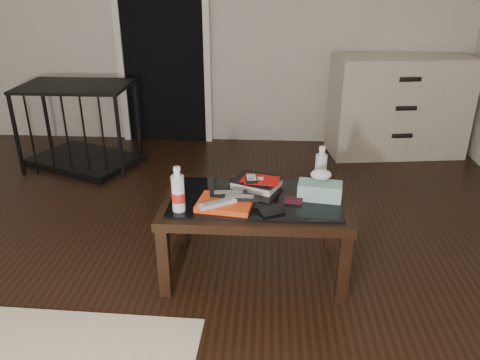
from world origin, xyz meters
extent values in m
plane|color=black|center=(0.00, 0.00, 0.00)|extent=(5.00, 5.00, 0.00)
cube|color=black|center=(-0.40, 2.47, 1.00)|extent=(0.80, 0.05, 2.00)
cube|color=silver|center=(-0.82, 2.44, 1.00)|extent=(0.06, 0.04, 2.04)
cube|color=silver|center=(0.02, 2.44, 1.00)|extent=(0.06, 0.04, 2.04)
cube|color=black|center=(0.09, -0.04, 0.20)|extent=(0.06, 0.06, 0.40)
cube|color=black|center=(1.01, -0.04, 0.20)|extent=(0.06, 0.06, 0.40)
cube|color=black|center=(0.09, 0.48, 0.20)|extent=(0.06, 0.06, 0.40)
cube|color=black|center=(1.01, 0.48, 0.20)|extent=(0.06, 0.06, 0.40)
cube|color=black|center=(0.55, 0.22, 0.43)|extent=(1.00, 0.60, 0.05)
cube|color=black|center=(0.55, 0.22, 0.46)|extent=(0.90, 0.50, 0.01)
cube|color=beige|center=(1.80, 2.23, 0.45)|extent=(1.25, 0.65, 0.90)
cylinder|color=black|center=(1.80, 1.97, 0.25)|extent=(0.18, 0.06, 0.04)
cylinder|color=black|center=(1.80, 1.97, 0.50)|extent=(0.18, 0.06, 0.04)
cylinder|color=black|center=(1.80, 1.97, 0.75)|extent=(0.18, 0.06, 0.04)
cube|color=black|center=(-1.02, 1.76, 0.03)|extent=(1.07, 0.91, 0.06)
cube|color=black|center=(-1.02, 1.76, 0.70)|extent=(1.07, 0.91, 0.02)
cube|color=black|center=(-1.45, 1.48, 0.35)|extent=(0.03, 0.03, 0.70)
cube|color=black|center=(-0.59, 1.48, 0.35)|extent=(0.03, 0.03, 0.70)
cube|color=black|center=(-1.45, 2.04, 0.35)|extent=(0.03, 0.03, 0.70)
cube|color=black|center=(-0.59, 2.04, 0.35)|extent=(0.03, 0.03, 0.70)
cube|color=#DC4214|center=(0.40, 0.11, 0.48)|extent=(0.31, 0.25, 0.03)
cube|color=#B8B9BE|center=(0.37, 0.06, 0.50)|extent=(0.20, 0.15, 0.02)
cube|color=black|center=(0.47, 0.14, 0.50)|extent=(0.20, 0.05, 0.02)
cube|color=black|center=(0.41, 0.18, 0.50)|extent=(0.20, 0.07, 0.02)
cube|color=black|center=(0.56, 0.36, 0.48)|extent=(0.31, 0.28, 0.05)
cube|color=red|center=(0.57, 0.36, 0.51)|extent=(0.22, 0.18, 0.01)
cube|color=black|center=(0.53, 0.34, 0.52)|extent=(0.08, 0.11, 0.02)
cube|color=black|center=(0.76, 0.18, 0.47)|extent=(0.10, 0.06, 0.02)
cube|color=black|center=(0.64, 0.06, 0.47)|extent=(0.14, 0.12, 0.02)
cylinder|color=white|center=(0.17, 0.05, 0.58)|extent=(0.07, 0.07, 0.24)
cylinder|color=silver|center=(0.91, 0.40, 0.58)|extent=(0.07, 0.07, 0.24)
cube|color=teal|center=(0.90, 0.24, 0.51)|extent=(0.25, 0.15, 0.09)
camera|label=1|loc=(0.61, -2.05, 1.58)|focal=35.00mm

